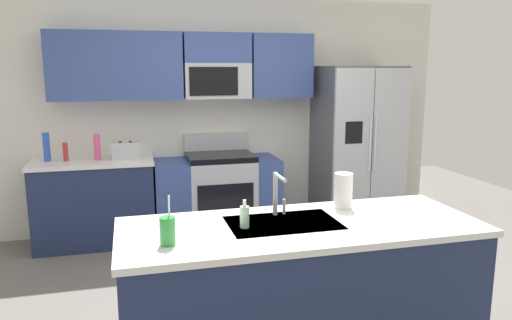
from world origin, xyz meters
The scene contains 14 objects.
ground_plane centered at (0.00, 0.00, 0.00)m, with size 9.00×9.00×0.00m, color #66605B.
kitchen_wall_unit centered at (-0.14, 2.08, 1.47)m, with size 5.20×0.43×2.60m.
back_counter centered at (-1.45, 1.80, 0.45)m, with size 1.22×0.63×0.90m.
range_oven centered at (-0.16, 1.80, 0.44)m, with size 1.36×0.61×1.10m.
refrigerator centered at (1.49, 1.73, 0.93)m, with size 0.90×0.76×1.85m.
island_counter centered at (-0.09, -0.72, 0.45)m, with size 2.20×0.84×0.90m.
toaster centered at (-1.12, 1.75, 0.99)m, with size 0.28×0.16×0.18m.
pepper_mill centered at (-1.71, 1.80, 0.99)m, with size 0.05×0.05×0.19m, color #B2332D.
bottle_pink centered at (-1.40, 1.78, 1.03)m, with size 0.06×0.06×0.26m, color #EA4C93.
bottle_blue centered at (-1.89, 1.85, 1.04)m, with size 0.07×0.07×0.29m, color blue.
sink_faucet centered at (-0.18, -0.52, 1.07)m, with size 0.09×0.21×0.28m.
drink_cup_green centered at (-0.90, -0.87, 0.98)m, with size 0.08×0.08×0.27m.
soap_dispenser centered at (-0.44, -0.69, 0.97)m, with size 0.06×0.06×0.17m.
paper_towel_roll centered at (0.30, -0.46, 1.02)m, with size 0.12×0.12×0.24m, color white.
Camera 1 is at (-1.08, -3.39, 1.84)m, focal length 34.23 mm.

